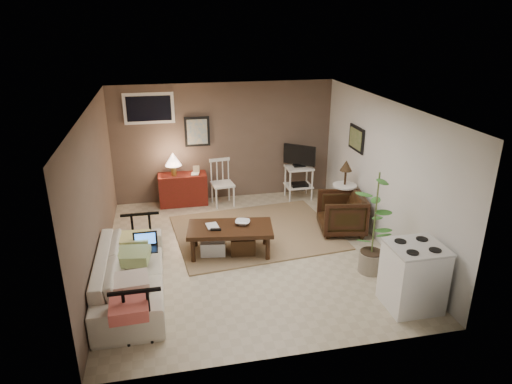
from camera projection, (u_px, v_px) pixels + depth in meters
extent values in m
plane|color=#C1B293|center=(248.00, 252.00, 7.47)|extent=(5.00, 5.00, 0.00)
cube|color=black|center=(197.00, 132.00, 9.09)|extent=(0.50, 0.03, 0.60)
cube|color=black|center=(356.00, 139.00, 8.30)|extent=(0.03, 0.60, 0.45)
cube|color=white|center=(149.00, 108.00, 8.74)|extent=(0.96, 0.03, 0.60)
cube|color=#9B855A|center=(256.00, 232.00, 8.11)|extent=(2.97, 2.47, 0.03)
cube|color=#331C0E|center=(230.00, 229.00, 7.25)|extent=(1.43, 0.88, 0.07)
cylinder|color=#331C0E|center=(193.00, 251.00, 7.06)|extent=(0.07, 0.07, 0.42)
cylinder|color=#331C0E|center=(268.00, 249.00, 7.13)|extent=(0.07, 0.07, 0.42)
cylinder|color=#331C0E|center=(195.00, 236.00, 7.54)|extent=(0.07, 0.07, 0.42)
cylinder|color=#331C0E|center=(265.00, 234.00, 7.60)|extent=(0.07, 0.07, 0.42)
cube|color=black|center=(216.00, 229.00, 7.11)|extent=(0.17, 0.08, 0.02)
cube|color=#492B1A|center=(243.00, 245.00, 7.36)|extent=(0.44, 0.39, 0.29)
cube|color=silver|center=(213.00, 247.00, 7.34)|extent=(0.44, 0.39, 0.25)
imported|color=silver|center=(130.00, 267.00, 6.18)|extent=(0.65, 2.22, 0.87)
cube|color=black|center=(146.00, 250.00, 6.49)|extent=(0.34, 0.23, 0.02)
cube|color=black|center=(145.00, 238.00, 6.56)|extent=(0.34, 0.02, 0.21)
cube|color=#3880FD|center=(145.00, 239.00, 6.55)|extent=(0.29, 0.00, 0.17)
cube|color=maroon|center=(183.00, 189.00, 9.25)|extent=(0.96, 0.43, 0.64)
cylinder|color=#AD9D42|center=(174.00, 170.00, 9.03)|extent=(0.11, 0.11, 0.21)
cone|color=beige|center=(173.00, 159.00, 8.95)|extent=(0.32, 0.32, 0.26)
cube|color=tan|center=(196.00, 170.00, 9.19)|extent=(0.13, 0.02, 0.16)
cube|color=white|center=(223.00, 184.00, 9.18)|extent=(0.47, 0.47, 0.04)
cylinder|color=white|center=(216.00, 199.00, 9.05)|extent=(0.04, 0.04, 0.42)
cylinder|color=white|center=(234.00, 197.00, 9.16)|extent=(0.04, 0.04, 0.42)
cylinder|color=white|center=(212.00, 193.00, 9.37)|extent=(0.04, 0.04, 0.42)
cylinder|color=white|center=(229.00, 191.00, 9.48)|extent=(0.04, 0.04, 0.42)
cube|color=white|center=(219.00, 160.00, 9.18)|extent=(0.42, 0.09, 0.06)
cube|color=white|center=(299.00, 168.00, 9.44)|extent=(0.54, 0.44, 0.04)
cube|color=white|center=(298.00, 186.00, 9.58)|extent=(0.54, 0.44, 0.03)
cylinder|color=white|center=(290.00, 186.00, 9.34)|extent=(0.04, 0.04, 0.69)
cylinder|color=white|center=(312.00, 185.00, 9.43)|extent=(0.04, 0.04, 0.69)
cylinder|color=white|center=(285.00, 180.00, 9.68)|extent=(0.04, 0.04, 0.69)
cylinder|color=white|center=(307.00, 179.00, 9.77)|extent=(0.04, 0.04, 0.69)
cube|color=black|center=(299.00, 165.00, 9.42)|extent=(0.25, 0.14, 0.03)
cube|color=black|center=(299.00, 155.00, 9.34)|extent=(0.57, 0.46, 0.41)
cube|color=#EC7D5C|center=(299.00, 155.00, 9.34)|extent=(0.47, 0.37, 0.33)
cube|color=black|center=(299.00, 185.00, 9.53)|extent=(0.34, 0.25, 0.10)
cylinder|color=white|center=(342.00, 219.00, 8.63)|extent=(0.31, 0.31, 0.03)
cylinder|color=white|center=(343.00, 203.00, 8.51)|extent=(0.06, 0.06, 0.66)
cylinder|color=white|center=(345.00, 185.00, 8.38)|extent=(0.44, 0.44, 0.03)
cylinder|color=black|center=(345.00, 177.00, 8.32)|extent=(0.04, 0.04, 0.29)
cone|color=#382716|center=(346.00, 166.00, 8.24)|extent=(0.22, 0.22, 0.20)
imported|color=black|center=(342.00, 212.00, 8.01)|extent=(0.83, 0.87, 0.78)
cylinder|color=gray|center=(371.00, 262.00, 6.85)|extent=(0.36, 0.36, 0.32)
cylinder|color=#4C602D|center=(376.00, 214.00, 6.56)|extent=(0.02, 0.02, 1.25)
cube|color=white|center=(413.00, 277.00, 5.93)|extent=(0.67, 0.62, 0.86)
cube|color=silver|center=(417.00, 247.00, 5.77)|extent=(0.69, 0.64, 0.03)
cylinder|color=black|center=(413.00, 253.00, 5.60)|extent=(0.15, 0.15, 0.01)
cylinder|color=black|center=(435.00, 250.00, 5.66)|extent=(0.15, 0.15, 0.01)
cylinder|color=black|center=(400.00, 241.00, 5.88)|extent=(0.15, 0.15, 0.01)
cylinder|color=black|center=(422.00, 239.00, 5.94)|extent=(0.15, 0.15, 0.01)
imported|color=#331C0E|center=(243.00, 217.00, 7.29)|extent=(0.24, 0.13, 0.24)
imported|color=#331C0E|center=(206.00, 220.00, 7.18)|extent=(0.18, 0.04, 0.25)
imported|color=#331C0E|center=(191.00, 170.00, 9.10)|extent=(0.15, 0.04, 0.20)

